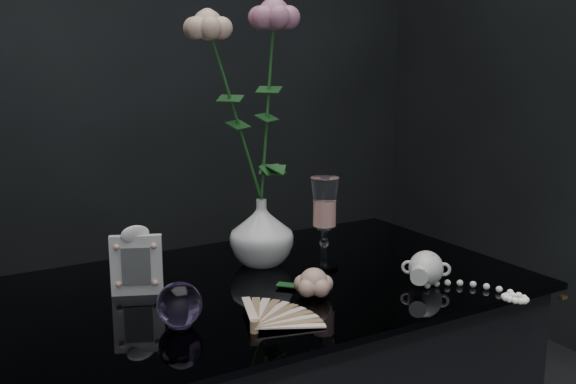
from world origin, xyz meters
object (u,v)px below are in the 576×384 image
vase (262,232)px  paperweight (179,304)px  loose_rose (314,282)px  pearl_jar (426,267)px  wine_glass (324,223)px  picture_frame (136,260)px

vase → paperweight: 0.33m
loose_rose → pearl_jar: 0.22m
loose_rose → vase: bearing=99.9°
paperweight → vase: bearing=38.8°
paperweight → wine_glass: bearing=19.5°
vase → paperweight: (-0.26, -0.21, -0.03)m
paperweight → pearl_jar: (0.46, -0.05, -0.00)m
loose_rose → paperweight: bearing=-167.2°
vase → loose_rose: 0.21m
wine_glass → loose_rose: (-0.10, -0.12, -0.07)m
loose_rose → pearl_jar: bearing=-0.9°
paperweight → pearl_jar: size_ratio=0.31×
wine_glass → loose_rose: bearing=-130.1°
wine_glass → pearl_jar: size_ratio=0.79×
vase → picture_frame: (-0.27, -0.04, -0.00)m
loose_rose → pearl_jar: size_ratio=0.66×
vase → loose_rose: vase is taller
paperweight → pearl_jar: 0.47m
vase → picture_frame: bearing=-171.9°
wine_glass → loose_rose: 0.18m
picture_frame → loose_rose: (0.26, -0.17, -0.04)m
pearl_jar → vase: bearing=170.4°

